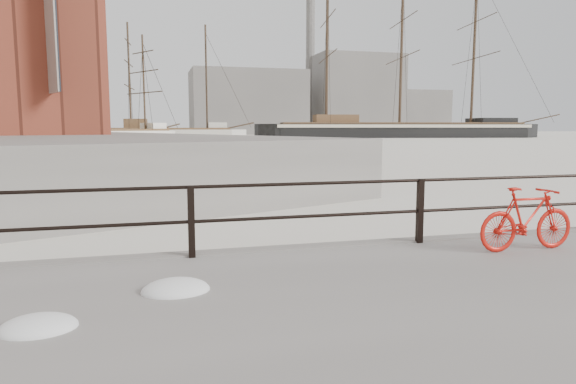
{
  "coord_description": "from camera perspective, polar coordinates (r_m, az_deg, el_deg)",
  "views": [
    {
      "loc": [
        -7.52,
        -7.2,
        2.15
      ],
      "look_at": [
        -5.18,
        1.5,
        1.0
      ],
      "focal_mm": 32.0,
      "sensor_mm": 36.0,
      "label": 1
    }
  ],
  "objects": [
    {
      "name": "industrial_west",
      "position": [
        149.91,
        -4.52,
        9.85
      ],
      "size": [
        32.0,
        18.0,
        18.0
      ],
      "primitive_type": "cube",
      "color": "gray",
      "rests_on": "ground"
    },
    {
      "name": "industrial_east",
      "position": [
        179.02,
        13.65,
        8.6
      ],
      "size": [
        20.0,
        16.0,
        14.0
      ],
      "primitive_type": "cube",
      "color": "gray",
      "rests_on": "ground"
    },
    {
      "name": "schooner_left",
      "position": [
        79.93,
        -18.57,
        5.34
      ],
      "size": [
        23.7,
        19.74,
        16.77
      ],
      "primitive_type": null,
      "rotation": [
        0.0,
        0.0,
        0.55
      ],
      "color": "silver",
      "rests_on": "ground"
    },
    {
      "name": "bicycle",
      "position": [
        8.23,
        25.03,
        -2.71
      ],
      "size": [
        1.56,
        0.24,
        0.94
      ],
      "primitive_type": "imported",
      "rotation": [
        0.0,
        0.0,
        0.0
      ],
      "color": "red",
      "rests_on": "promenade"
    },
    {
      "name": "smokestack",
      "position": [
        166.0,
        2.5,
        14.11
      ],
      "size": [
        2.8,
        2.8,
        44.0
      ],
      "primitive_type": "cylinder",
      "color": "gray",
      "rests_on": "ground"
    },
    {
      "name": "schooner_mid",
      "position": [
        90.24,
        -12.97,
        5.7
      ],
      "size": [
        28.84,
        14.4,
        20.12
      ],
      "primitive_type": null,
      "rotation": [
        0.0,
        0.0,
        -0.1
      ],
      "color": "beige",
      "rests_on": "ground"
    },
    {
      "name": "barque_black",
      "position": [
        106.91,
        12.25,
        5.94
      ],
      "size": [
        68.49,
        32.6,
        36.81
      ],
      "primitive_type": null,
      "rotation": [
        0.0,
        0.0,
        -0.17
      ],
      "color": "black",
      "rests_on": "ground"
    },
    {
      "name": "industrial_mid",
      "position": [
        164.83,
        7.4,
        10.62
      ],
      "size": [
        26.0,
        20.0,
        24.0
      ],
      "primitive_type": "cube",
      "color": "gray",
      "rests_on": "ground"
    }
  ]
}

